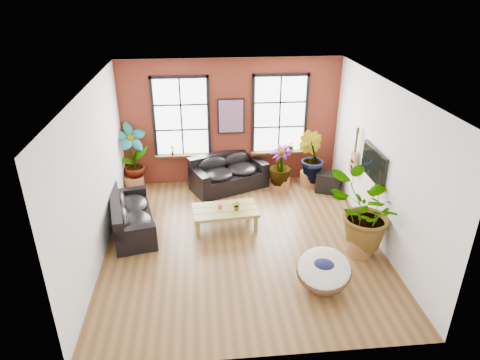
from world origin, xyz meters
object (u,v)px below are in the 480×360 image
at_px(coffee_table, 225,211).
at_px(papasan_chair, 324,271).
at_px(sofa_left, 130,216).
at_px(sofa_back, 228,173).

relative_size(coffee_table, papasan_chair, 1.17).
bearing_deg(coffee_table, papasan_chair, -59.36).
xyz_separation_m(sofa_left, papasan_chair, (3.93, -2.43, 0.02)).
distance_m(sofa_back, sofa_left, 3.19).
bearing_deg(sofa_back, sofa_left, -163.05).
bearing_deg(sofa_back, coffee_table, -119.24).
height_order(sofa_back, sofa_left, sofa_back).
relative_size(sofa_back, coffee_table, 1.44).
xyz_separation_m(sofa_back, papasan_chair, (1.50, -4.50, -0.03)).
distance_m(coffee_table, papasan_chair, 2.93).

